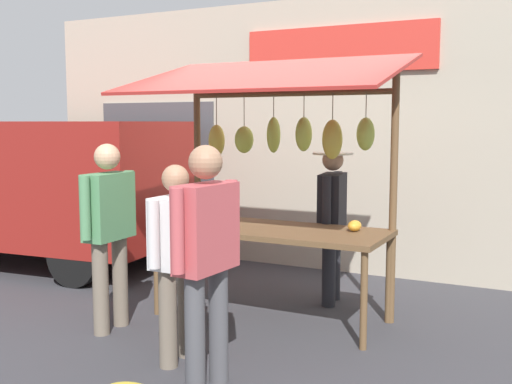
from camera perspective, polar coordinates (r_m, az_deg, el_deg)
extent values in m
plane|color=#38383D|center=(6.04, 1.32, -11.58)|extent=(40.00, 40.00, 0.00)
cube|color=#B2A893|center=(7.78, 8.43, 5.15)|extent=(9.00, 0.25, 3.40)
cube|color=red|center=(7.72, 7.63, 12.96)|extent=(2.40, 0.06, 0.56)
cube|color=#47474C|center=(9.00, -9.12, 1.48)|extent=(1.90, 0.04, 2.10)
cube|color=brown|center=(5.83, 1.34, -3.56)|extent=(2.20, 0.90, 0.05)
cylinder|color=brown|center=(6.12, -9.17, -7.38)|extent=(0.06, 0.06, 0.83)
cylinder|color=brown|center=(5.21, 9.94, -9.87)|extent=(0.06, 0.06, 0.83)
cylinder|color=brown|center=(6.75, -5.24, -6.02)|extent=(0.06, 0.06, 0.83)
cylinder|color=brown|center=(5.93, 12.19, -7.89)|extent=(0.06, 0.06, 0.83)
cylinder|color=brown|center=(6.64, -5.41, 0.43)|extent=(0.07, 0.07, 2.35)
cylinder|color=brown|center=(5.80, 12.58, -0.58)|extent=(0.07, 0.07, 2.35)
cylinder|color=brown|center=(6.11, 3.02, 9.08)|extent=(2.12, 0.06, 0.06)
cube|color=#B72D28|center=(5.62, 0.71, 10.85)|extent=(2.50, 1.46, 0.39)
cylinder|color=brown|center=(5.80, 10.16, 7.98)|extent=(0.01, 0.01, 0.23)
ellipsoid|color=#B2CC4C|center=(5.80, 10.10, 5.31)|extent=(0.25, 0.26, 0.31)
cylinder|color=brown|center=(5.89, 7.11, 7.91)|extent=(0.01, 0.01, 0.25)
ellipsoid|color=gold|center=(5.89, 7.07, 4.85)|extent=(0.24, 0.21, 0.37)
cylinder|color=brown|center=(6.01, 4.46, 8.03)|extent=(0.01, 0.01, 0.23)
ellipsoid|color=#B2CC4C|center=(6.01, 4.44, 5.36)|extent=(0.17, 0.21, 0.33)
cylinder|color=brown|center=(6.18, 1.65, 8.00)|extent=(0.01, 0.01, 0.23)
ellipsoid|color=#B2CC4C|center=(6.18, 1.64, 5.30)|extent=(0.13, 0.17, 0.36)
cylinder|color=brown|center=(6.29, -1.11, 7.56)|extent=(0.01, 0.01, 0.32)
ellipsoid|color=#B2CC4C|center=(6.29, -1.10, 4.86)|extent=(0.24, 0.26, 0.27)
cylinder|color=brown|center=(6.42, -3.68, 7.60)|extent=(0.01, 0.01, 0.30)
ellipsoid|color=gold|center=(6.42, -3.66, 4.76)|extent=(0.26, 0.27, 0.33)
ellipsoid|color=gold|center=(5.71, 9.11, -3.10)|extent=(0.13, 0.19, 0.10)
sphere|color=#729E4C|center=(6.47, -5.16, -1.46)|extent=(0.20, 0.20, 0.20)
cylinder|color=#232328|center=(6.60, 7.21, -6.50)|extent=(0.14, 0.14, 0.79)
cylinder|color=#232328|center=(6.34, 6.76, -7.02)|extent=(0.14, 0.14, 0.79)
cube|color=black|center=(6.35, 7.07, -0.82)|extent=(0.29, 0.51, 0.56)
cylinder|color=black|center=(6.64, 7.57, -0.31)|extent=(0.09, 0.09, 0.52)
cylinder|color=black|center=(6.06, 6.54, -0.95)|extent=(0.09, 0.09, 0.52)
sphere|color=#A87A5B|center=(6.31, 7.13, 2.96)|extent=(0.22, 0.22, 0.22)
cylinder|color=beige|center=(6.31, 7.13, 3.55)|extent=(0.41, 0.41, 0.02)
cylinder|color=#726656|center=(4.84, -8.14, -11.50)|extent=(0.14, 0.14, 0.77)
cylinder|color=#726656|center=(5.04, -6.46, -10.74)|extent=(0.14, 0.14, 0.77)
cube|color=silver|center=(4.78, -7.40, -3.60)|extent=(0.22, 0.46, 0.54)
cylinder|color=silver|center=(4.54, -9.46, -3.89)|extent=(0.09, 0.09, 0.50)
cylinder|color=silver|center=(5.02, -5.54, -2.85)|extent=(0.09, 0.09, 0.50)
sphere|color=#A87A5B|center=(4.73, -7.47, 1.26)|extent=(0.21, 0.21, 0.21)
cylinder|color=#4C4C51|center=(4.31, -5.67, -13.14)|extent=(0.14, 0.14, 0.85)
cylinder|color=#4C4C51|center=(4.53, -3.49, -12.14)|extent=(0.14, 0.14, 0.85)
cube|color=#BF4C51|center=(4.24, -4.64, -3.30)|extent=(0.25, 0.53, 0.60)
cylinder|color=#BF4C51|center=(3.98, -7.30, -3.60)|extent=(0.09, 0.09, 0.55)
cylinder|color=#BF4C51|center=(4.49, -2.29, -2.41)|extent=(0.09, 0.09, 0.55)
sphere|color=#A87A5B|center=(4.19, -4.70, 2.77)|extent=(0.23, 0.23, 0.23)
cylinder|color=#726656|center=(5.65, -14.18, -8.63)|extent=(0.14, 0.14, 0.83)
cylinder|color=#726656|center=(5.86, -12.46, -8.04)|extent=(0.14, 0.14, 0.83)
cube|color=#518C5B|center=(5.62, -13.49, -1.29)|extent=(0.24, 0.51, 0.59)
cylinder|color=#518C5B|center=(5.38, -15.56, -1.44)|extent=(0.09, 0.09, 0.54)
cylinder|color=#518C5B|center=(5.86, -11.61, -0.69)|extent=(0.09, 0.09, 0.54)
sphere|color=tan|center=(5.58, -13.61, 3.20)|extent=(0.23, 0.23, 0.23)
cube|color=maroon|center=(8.83, -20.86, 1.07)|extent=(4.55, 2.23, 1.55)
cylinder|color=black|center=(7.35, -16.42, -5.89)|extent=(0.67, 0.24, 0.66)
cylinder|color=black|center=(8.69, -9.60, -3.83)|extent=(0.67, 0.24, 0.66)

